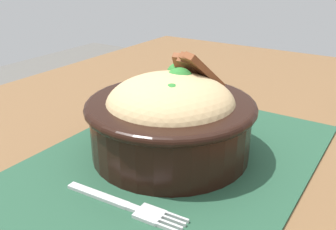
% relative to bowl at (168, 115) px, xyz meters
% --- Properties ---
extents(table, '(1.34, 0.85, 0.73)m').
position_rel_bowl_xyz_m(table, '(0.03, 0.00, -0.12)').
color(table, brown).
rests_on(table, ground_plane).
extents(placemat, '(0.46, 0.30, 0.00)m').
position_rel_bowl_xyz_m(placemat, '(0.03, 0.02, -0.05)').
color(placemat, '#1E422D').
rests_on(placemat, table).
extents(bowl, '(0.21, 0.21, 0.12)m').
position_rel_bowl_xyz_m(bowl, '(0.00, 0.00, 0.00)').
color(bowl, black).
rests_on(bowl, placemat).
extents(fork, '(0.02, 0.14, 0.00)m').
position_rel_bowl_xyz_m(fork, '(0.12, 0.03, -0.05)').
color(fork, '#B4B4B4').
rests_on(fork, placemat).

